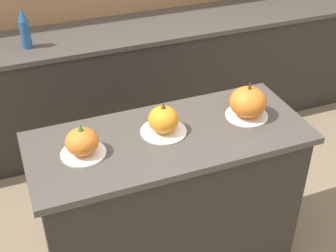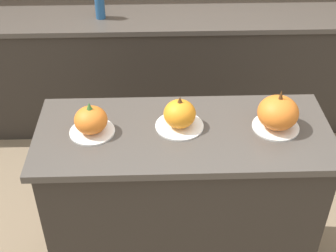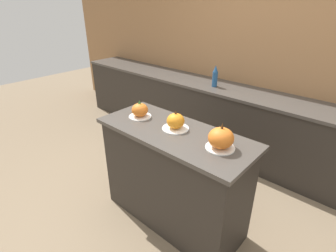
{
  "view_description": "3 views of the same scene",
  "coord_description": "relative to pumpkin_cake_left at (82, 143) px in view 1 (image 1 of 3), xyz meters",
  "views": [
    {
      "loc": [
        -0.68,
        -1.72,
        2.27
      ],
      "look_at": [
        0.0,
        0.02,
        1.0
      ],
      "focal_mm": 50.0,
      "sensor_mm": 36.0,
      "label": 1
    },
    {
      "loc": [
        -0.13,
        -1.71,
        2.27
      ],
      "look_at": [
        -0.07,
        -0.03,
        1.01
      ],
      "focal_mm": 50.0,
      "sensor_mm": 36.0,
      "label": 2
    },
    {
      "loc": [
        1.25,
        -1.47,
        1.95
      ],
      "look_at": [
        -0.04,
        -0.03,
        1.0
      ],
      "focal_mm": 28.0,
      "sensor_mm": 36.0,
      "label": 3
    }
  ],
  "objects": [
    {
      "name": "pumpkin_cake_right",
      "position": [
        0.85,
        0.01,
        0.02
      ],
      "size": [
        0.22,
        0.22,
        0.21
      ],
      "color": "white",
      "rests_on": "kitchen_island"
    },
    {
      "name": "pumpkin_cake_left",
      "position": [
        0.0,
        0.0,
        0.0
      ],
      "size": [
        0.21,
        0.21,
        0.16
      ],
      "color": "white",
      "rests_on": "kitchen_island"
    },
    {
      "name": "kitchen_island",
      "position": [
        0.42,
        -0.01,
        -0.54
      ],
      "size": [
        1.38,
        0.58,
        0.96
      ],
      "color": "#2D2823",
      "rests_on": "ground_plane"
    },
    {
      "name": "pumpkin_cake_center",
      "position": [
        0.4,
        0.03,
        0.0
      ],
      "size": [
        0.23,
        0.23,
        0.17
      ],
      "color": "white",
      "rests_on": "kitchen_island"
    },
    {
      "name": "bottle_tall",
      "position": [
        -0.08,
        1.38,
        0.02
      ],
      "size": [
        0.07,
        0.07,
        0.28
      ],
      "color": "#235184",
      "rests_on": "back_counter"
    },
    {
      "name": "back_counter",
      "position": [
        0.42,
        1.45,
        -0.57
      ],
      "size": [
        6.0,
        0.6,
        0.91
      ],
      "color": "#2D2823",
      "rests_on": "ground_plane"
    }
  ]
}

